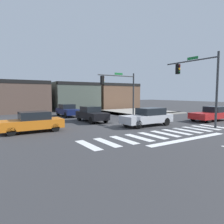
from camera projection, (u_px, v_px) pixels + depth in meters
ground_plane at (127, 125)px, 18.02m from camera, size 120.00×120.00×0.00m
crosswalk_near at (165, 134)px, 14.24m from camera, size 12.41×2.53×0.01m
curb_corner_northeast at (135, 112)px, 30.47m from camera, size 10.00×10.60×0.15m
storefront_row at (74, 96)px, 35.24m from camera, size 25.12×6.39×4.73m
traffic_signal_southeast at (198, 77)px, 17.72m from camera, size 0.32×5.34×6.15m
traffic_signal_northeast at (120, 86)px, 23.82m from camera, size 5.01×0.32×5.26m
car_silver at (148, 117)px, 17.74m from camera, size 4.73×1.81×1.55m
car_orange at (33, 122)px, 14.79m from camera, size 4.29×1.74×1.49m
car_navy at (68, 110)px, 25.23m from camera, size 1.82×4.24×1.51m
car_red at (212, 114)px, 21.06m from camera, size 4.71×1.93×1.47m
car_black at (91, 114)px, 20.37m from camera, size 1.73×4.18×1.52m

